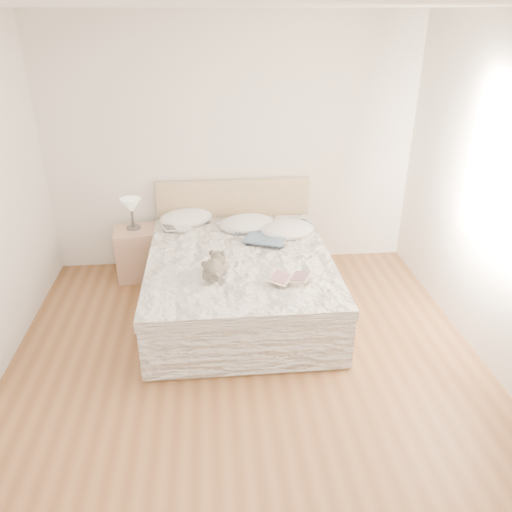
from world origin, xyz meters
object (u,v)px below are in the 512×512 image
at_px(table_lamp, 131,207).
at_px(childrens_book, 290,278).
at_px(nightstand, 138,253).
at_px(teddy_bear, 213,274).
at_px(bed, 240,279).
at_px(photo_book, 176,228).

distance_m(table_lamp, childrens_book, 2.05).
relative_size(nightstand, teddy_bear, 1.81).
bearing_deg(nightstand, bed, -34.42).
bearing_deg(table_lamp, nightstand, -66.64).
distance_m(nightstand, table_lamp, 0.52).
bearing_deg(table_lamp, bed, -35.41).
xyz_separation_m(nightstand, childrens_book, (1.47, -1.35, 0.35)).
relative_size(table_lamp, childrens_book, 0.98).
relative_size(bed, teddy_bear, 6.92).
distance_m(childrens_book, teddy_bear, 0.66).
distance_m(bed, nightstand, 1.31).
distance_m(bed, photo_book, 0.91).
height_order(bed, photo_book, bed).
xyz_separation_m(childrens_book, teddy_bear, (-0.65, 0.10, 0.02)).
distance_m(nightstand, childrens_book, 2.03).
bearing_deg(photo_book, bed, -63.68).
distance_m(bed, childrens_book, 0.80).
distance_m(nightstand, photo_book, 0.59).
distance_m(nightstand, teddy_bear, 1.54).
relative_size(bed, nightstand, 3.83).
bearing_deg(teddy_bear, photo_book, 119.81).
height_order(bed, nightstand, bed).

